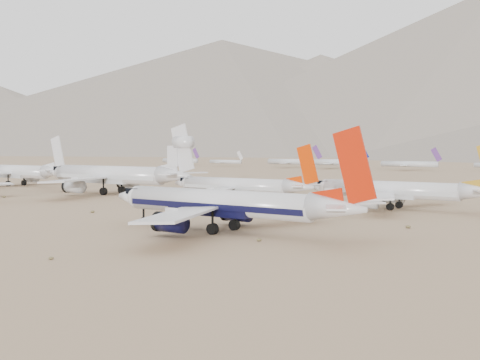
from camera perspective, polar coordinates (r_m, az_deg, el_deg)
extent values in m
plane|color=#997959|center=(110.58, -9.25, -4.73)|extent=(7000.00, 7000.00, 0.00)
cylinder|color=silver|center=(107.00, -2.24, -2.13)|extent=(38.56, 4.56, 4.56)
cube|color=black|center=(107.05, -2.24, -2.43)|extent=(37.79, 4.63, 1.03)
sphere|color=silver|center=(119.79, -9.53, -1.62)|extent=(4.56, 4.56, 4.56)
cube|color=black|center=(120.18, -9.76, -1.00)|extent=(3.19, 2.96, 1.14)
cone|color=silver|center=(94.25, 9.27, -2.65)|extent=(9.64, 4.56, 4.56)
cube|color=silver|center=(94.83, -5.86, -3.29)|extent=(14.89, 23.47, 0.71)
cube|color=silver|center=(89.41, 9.08, -2.59)|extent=(6.12, 8.00, 0.27)
cylinder|color=black|center=(101.46, -6.50, -4.05)|extent=(5.36, 3.28, 3.28)
cube|color=silver|center=(116.35, 3.03, -2.11)|extent=(14.89, 23.47, 0.71)
cube|color=silver|center=(97.38, 11.43, -2.16)|extent=(6.12, 8.00, 0.27)
cylinder|color=black|center=(116.10, -0.19, -3.14)|extent=(5.36, 3.28, 3.28)
cube|color=red|center=(92.67, 10.79, 1.36)|extent=(7.31, 0.36, 12.04)
cylinder|color=black|center=(119.44, -9.13, -3.82)|extent=(1.37, 0.57, 1.37)
cylinder|color=black|center=(103.99, -2.62, -4.65)|extent=(1.91, 1.14, 1.91)
cylinder|color=black|center=(109.03, -0.53, -4.29)|extent=(1.91, 1.14, 1.91)
cylinder|color=silver|center=(151.33, 13.97, -0.88)|extent=(34.15, 4.15, 4.15)
cube|color=silver|center=(151.36, 13.97, -1.08)|extent=(33.47, 4.21, 0.93)
sphere|color=silver|center=(158.44, 8.23, -0.65)|extent=(4.15, 4.15, 4.15)
cube|color=black|center=(158.66, 8.04, -0.24)|extent=(2.91, 2.70, 1.04)
cone|color=silver|center=(144.84, 21.75, -1.06)|extent=(8.54, 4.15, 4.15)
cube|color=silver|center=(139.27, 13.14, -1.50)|extent=(13.19, 20.78, 0.64)
cylinder|color=silver|center=(144.49, 12.02, -2.08)|extent=(4.74, 2.99, 2.99)
cube|color=silver|center=(161.70, 16.42, -0.93)|extent=(13.19, 20.78, 0.64)
cylinder|color=silver|center=(160.05, 14.46, -1.62)|extent=(4.74, 2.99, 2.99)
cylinder|color=black|center=(158.28, 8.55, -2.17)|extent=(1.25, 0.52, 1.25)
cylinder|color=black|center=(148.43, 14.05, -2.47)|extent=(1.74, 1.04, 1.74)
cylinder|color=black|center=(153.82, 14.85, -2.29)|extent=(1.74, 1.04, 1.74)
cylinder|color=silver|center=(165.39, -0.53, -0.50)|extent=(33.35, 4.08, 4.08)
cube|color=silver|center=(165.42, -0.53, -0.68)|extent=(32.68, 4.14, 0.92)
sphere|color=silver|center=(175.76, -4.92, -0.30)|extent=(4.08, 4.08, 4.08)
cube|color=black|center=(176.09, -5.07, 0.07)|extent=(2.85, 2.65, 1.02)
cone|color=silver|center=(154.10, 5.66, -0.66)|extent=(8.34, 4.08, 4.08)
cube|color=silver|center=(154.53, -2.34, -1.02)|extent=(12.88, 20.30, 0.63)
cube|color=silver|center=(149.93, 5.46, -0.56)|extent=(5.29, 6.92, 0.24)
cylinder|color=silver|center=(160.15, -2.82, -1.53)|extent=(4.63, 2.93, 2.93)
cube|color=silver|center=(173.61, 2.45, -0.57)|extent=(12.88, 20.30, 0.63)
cube|color=silver|center=(156.62, 6.88, -0.42)|extent=(5.29, 6.92, 0.24)
cylinder|color=silver|center=(173.34, 0.59, -1.18)|extent=(4.63, 2.93, 2.93)
cube|color=#DC3300|center=(152.69, 6.42, 1.47)|extent=(6.32, 0.33, 10.41)
cylinder|color=black|center=(175.38, -4.66, -1.64)|extent=(1.22, 0.51, 1.22)
cylinder|color=black|center=(162.56, -0.73, -1.92)|extent=(1.71, 1.02, 1.71)
cylinder|color=black|center=(167.17, 0.43, -1.78)|extent=(1.71, 1.02, 1.71)
cylinder|color=silver|center=(199.71, -12.37, 0.53)|extent=(46.48, 5.57, 5.57)
cube|color=silver|center=(199.74, -12.36, 0.33)|extent=(45.55, 5.65, 1.25)
sphere|color=silver|center=(217.55, -16.46, 0.67)|extent=(5.57, 5.57, 5.57)
cube|color=black|center=(218.16, -16.60, 1.08)|extent=(3.90, 3.62, 1.39)
cone|color=silver|center=(179.34, -6.23, 0.44)|extent=(11.62, 5.57, 5.57)
cube|color=silver|center=(186.44, -15.37, 0.02)|extent=(17.95, 28.29, 0.87)
cube|color=silver|center=(173.84, -6.86, 0.58)|extent=(7.38, 9.65, 0.33)
cylinder|color=silver|center=(194.44, -15.38, -0.61)|extent=(6.46, 4.01, 4.01)
cube|color=silver|center=(208.48, -8.36, 0.40)|extent=(17.95, 28.29, 0.87)
cube|color=silver|center=(181.86, -4.57, 0.70)|extent=(7.38, 9.65, 0.33)
cylinder|color=silver|center=(209.55, -10.49, -0.29)|extent=(6.46, 4.01, 4.01)
cube|color=silver|center=(177.02, -5.46, 3.01)|extent=(8.81, 0.45, 14.52)
cylinder|color=silver|center=(176.82, -5.39, 3.59)|extent=(5.81, 3.61, 3.61)
cylinder|color=black|center=(216.75, -16.21, -0.81)|extent=(1.67, 0.70, 1.67)
cylinder|color=black|center=(195.97, -12.82, -1.06)|extent=(2.34, 1.39, 2.34)
cylinder|color=black|center=(201.20, -11.16, -0.93)|extent=(2.34, 1.39, 2.34)
cylinder|color=silver|center=(255.18, -20.69, 0.78)|extent=(40.76, 5.01, 5.01)
cube|color=silver|center=(255.21, -20.69, 0.64)|extent=(39.94, 5.08, 1.13)
cone|color=silver|center=(234.60, -17.29, 0.76)|extent=(10.19, 5.01, 5.01)
cube|color=silver|center=(230.18, -17.93, 0.86)|extent=(6.47, 8.46, 0.30)
cube|color=silver|center=(260.90, -17.67, 0.69)|extent=(15.74, 24.81, 0.77)
cube|color=silver|center=(235.88, -16.09, 0.94)|extent=(6.47, 8.46, 0.30)
cylinder|color=silver|center=(262.88, -19.12, 0.19)|extent=(5.66, 3.61, 3.61)
cube|color=silver|center=(232.19, -16.90, 2.48)|extent=(7.72, 0.40, 12.73)
cylinder|color=black|center=(252.05, -21.12, -0.32)|extent=(2.10, 1.25, 2.10)
cylinder|color=black|center=(255.94, -19.81, -0.25)|extent=(2.10, 1.25, 2.10)
cylinder|color=silver|center=(523.96, -5.71, 1.85)|extent=(38.23, 3.78, 3.78)
cube|color=#5D3180|center=(512.14, -4.20, 2.54)|extent=(7.61, 0.38, 9.59)
cube|color=silver|center=(516.60, -6.44, 1.76)|extent=(10.07, 17.60, 0.38)
cube|color=silver|center=(531.43, -5.00, 1.81)|extent=(10.07, 17.60, 0.38)
cylinder|color=silver|center=(493.03, -1.39, 1.75)|extent=(31.16, 3.08, 3.08)
cube|color=silver|center=(484.23, -0.01, 2.34)|extent=(6.21, 0.31, 7.82)
cube|color=silver|center=(486.64, -1.96, 1.68)|extent=(8.21, 14.34, 0.31)
cube|color=silver|center=(499.49, -0.83, 1.71)|extent=(8.21, 14.34, 0.31)
cylinder|color=silver|center=(464.93, 5.06, 1.74)|extent=(44.24, 4.37, 4.37)
cube|color=#5D3180|center=(454.55, 7.32, 2.63)|extent=(8.81, 0.44, 11.10)
cube|color=silver|center=(455.14, 4.32, 1.63)|extent=(11.66, 20.36, 0.44)
cube|color=silver|center=(474.83, 5.76, 1.69)|extent=(11.66, 20.36, 0.44)
cylinder|color=silver|center=(447.43, 9.08, 1.68)|extent=(45.81, 4.53, 4.53)
cube|color=navy|center=(438.07, 11.61, 2.63)|extent=(9.12, 0.45, 11.49)
cube|color=silver|center=(436.89, 8.38, 1.56)|extent=(12.07, 21.09, 0.45)
cube|color=silver|center=(458.07, 9.75, 1.62)|extent=(12.07, 21.09, 0.45)
cylinder|color=silver|center=(419.88, 15.73, 1.47)|extent=(38.83, 3.84, 3.84)
cube|color=#5D3180|center=(413.87, 18.12, 2.31)|extent=(7.73, 0.38, 9.74)
cube|color=silver|center=(410.47, 15.25, 1.36)|extent=(10.23, 17.88, 0.38)
cube|color=silver|center=(429.35, 16.19, 1.42)|extent=(10.23, 17.88, 0.38)
cone|color=slate|center=(3178.94, -21.80, 5.42)|extent=(2048.00, 2048.00, 320.00)
cone|color=slate|center=(2544.75, -15.37, 5.50)|extent=(1456.00, 1456.00, 260.00)
cone|color=slate|center=(2272.98, -1.72, 7.94)|extent=(3024.00, 3024.00, 420.00)
cone|color=slate|center=(1862.66, 7.60, 7.15)|extent=(1800.00, 1800.00, 300.00)
cone|color=slate|center=(1969.02, -17.55, 4.19)|extent=(1080.00, 1080.00, 120.00)
cone|color=slate|center=(1411.37, 2.32, 4.34)|extent=(855.00, 855.00, 95.00)
ellipsoid|color=brown|center=(194.02, -21.46, -1.48)|extent=(1.12, 1.12, 0.62)
ellipsoid|color=brown|center=(142.46, -13.81, -2.93)|extent=(0.98, 0.98, 0.54)
ellipsoid|color=brown|center=(84.59, -17.48, -7.08)|extent=(0.70, 0.70, 0.39)
ellipsoid|color=brown|center=(96.34, 1.81, -5.69)|extent=(0.84, 0.84, 0.46)
ellipsoid|color=brown|center=(116.19, 15.65, -4.28)|extent=(0.98, 0.98, 0.54)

